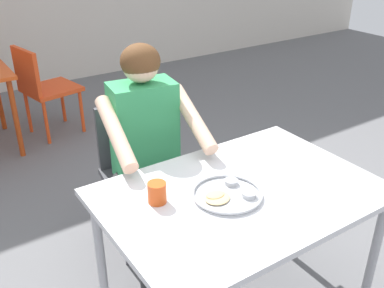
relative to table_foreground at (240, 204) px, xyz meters
The scene contains 6 objects.
table_foreground is the anchor object (origin of this frame).
thali_tray 0.11m from the table_foreground, behind, with size 0.30×0.30×0.03m.
drinking_cup 0.39m from the table_foreground, 159.55° to the left, with size 0.08×0.08×0.09m.
chair_foreground 0.85m from the table_foreground, 96.29° to the left, with size 0.47×0.46×0.85m.
diner_foreground 0.63m from the table_foreground, 100.57° to the left, with size 0.54×0.59×1.25m.
chair_red_right 2.62m from the table_foreground, 92.75° to the left, with size 0.51×0.50×0.83m.
Camera 1 is at (-0.99, -1.28, 1.78)m, focal length 41.16 mm.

